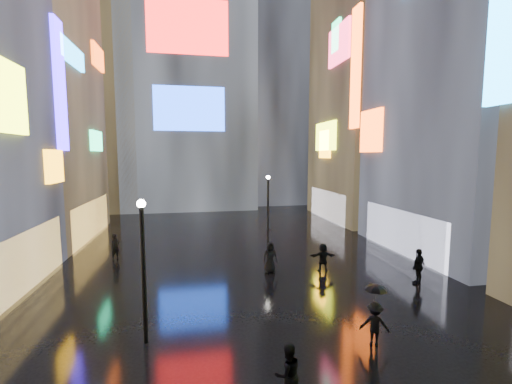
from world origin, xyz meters
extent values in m
plane|color=black|center=(0.00, 20.00, 0.00)|extent=(140.00, 140.00, 0.00)
cube|color=#FFC659|center=(-11.10, 14.00, 1.50)|extent=(0.20, 10.00, 3.00)
cube|color=orange|center=(-10.85, 18.32, 6.06)|extent=(0.25, 2.24, 1.94)
cube|color=#2A13F7|center=(-10.85, 20.00, 11.00)|extent=(0.25, 1.40, 8.00)
cube|color=black|center=(-16.00, 26.00, 11.00)|extent=(10.00, 12.00, 22.00)
cube|color=#FFC659|center=(-11.10, 26.00, 1.50)|extent=(0.20, 10.00, 3.00)
cube|color=#18DE82|center=(-10.85, 27.82, 7.91)|extent=(0.25, 3.00, 1.71)
cube|color=#1896EB|center=(-10.85, 22.61, 13.61)|extent=(0.25, 4.84, 1.37)
cube|color=#F7480C|center=(-10.85, 29.70, 15.31)|extent=(0.25, 3.32, 1.94)
cube|color=black|center=(16.00, 17.00, 15.00)|extent=(10.00, 12.00, 30.00)
cube|color=white|center=(11.10, 17.00, 1.50)|extent=(0.20, 9.00, 3.00)
cube|color=#F7480C|center=(10.85, 21.12, 8.58)|extent=(0.25, 2.99, 3.26)
cube|color=#F7480C|center=(10.85, 24.00, 14.00)|extent=(0.25, 1.40, 10.00)
cube|color=black|center=(16.00, 30.00, 14.00)|extent=(10.00, 12.00, 28.00)
cube|color=white|center=(11.10, 30.00, 1.50)|extent=(0.20, 9.00, 3.00)
cube|color=#DCF718|center=(10.85, 30.32, 8.66)|extent=(0.25, 4.92, 2.91)
cube|color=#F7315B|center=(10.85, 27.51, 17.02)|extent=(0.25, 4.36, 3.46)
cube|color=orange|center=(10.85, 30.44, 7.84)|extent=(0.25, 2.63, 2.87)
cube|color=#18DE82|center=(10.85, 28.19, 17.94)|extent=(0.25, 1.69, 2.90)
cube|color=black|center=(-3.00, 44.00, 21.00)|extent=(16.00, 14.00, 42.00)
cube|color=#FF1414|center=(-3.00, 36.90, 21.00)|extent=(9.00, 0.20, 6.00)
cube|color=#194CFF|center=(-3.00, 36.90, 12.00)|extent=(8.00, 0.20, 5.00)
cube|color=black|center=(9.00, 46.00, 17.00)|extent=(12.00, 12.00, 34.00)
cube|color=black|center=(-14.00, 42.00, 13.00)|extent=(10.00, 10.00, 26.00)
cylinder|color=black|center=(-4.69, 8.59, 2.50)|extent=(0.16, 0.16, 5.00)
sphere|color=white|center=(-4.69, 8.59, 5.05)|extent=(0.30, 0.30, 0.30)
cylinder|color=black|center=(2.76, 21.57, 2.50)|extent=(0.16, 0.16, 5.00)
sphere|color=white|center=(2.76, 21.57, 5.05)|extent=(0.30, 0.30, 0.30)
imported|color=black|center=(-0.51, 4.74, 0.84)|extent=(0.91, 0.77, 1.67)
imported|color=black|center=(3.29, 6.88, 0.79)|extent=(1.17, 0.96, 1.57)
imported|color=black|center=(8.62, 11.82, 0.94)|extent=(1.19, 0.91, 1.88)
imported|color=black|center=(1.41, 15.03, 0.88)|extent=(0.90, 0.62, 1.75)
imported|color=black|center=(4.44, 14.59, 0.82)|extent=(1.56, 0.63, 1.64)
imported|color=black|center=(-7.87, 19.25, 0.83)|extent=(0.70, 0.71, 1.66)
imported|color=black|center=(3.29, 6.88, 1.91)|extent=(0.93, 0.93, 0.68)
imported|color=black|center=(1.41, 15.03, 2.17)|extent=(1.31, 1.31, 0.84)
camera|label=1|loc=(-2.97, -3.61, 6.71)|focal=24.00mm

